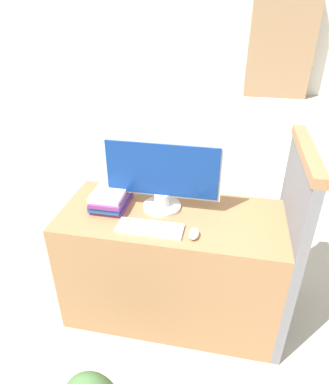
# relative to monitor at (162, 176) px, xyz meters

# --- Properties ---
(ground_plane) EXTENTS (20.00, 20.00, 0.00)m
(ground_plane) POSITION_rel_monitor_xyz_m (0.07, -0.36, -0.97)
(ground_plane) COLOR #BCB7A8
(wall_back) EXTENTS (12.00, 0.06, 2.80)m
(wall_back) POSITION_rel_monitor_xyz_m (0.07, 6.24, 0.43)
(wall_back) COLOR white
(wall_back) RESTS_ON ground_plane
(desk) EXTENTS (1.29, 0.59, 0.76)m
(desk) POSITION_rel_monitor_xyz_m (0.07, -0.06, -0.59)
(desk) COLOR #9E7047
(desk) RESTS_ON ground_plane
(carrel_divider) EXTENTS (0.07, 0.69, 1.21)m
(carrel_divider) POSITION_rel_monitor_xyz_m (0.74, -0.01, -0.36)
(carrel_divider) COLOR slate
(carrel_divider) RESTS_ON ground_plane
(monitor) EXTENTS (0.67, 0.22, 0.42)m
(monitor) POSITION_rel_monitor_xyz_m (0.00, 0.00, 0.00)
(monitor) COLOR silver
(monitor) RESTS_ON desk
(keyboard) EXTENTS (0.36, 0.13, 0.02)m
(keyboard) POSITION_rel_monitor_xyz_m (-0.02, -0.23, -0.20)
(keyboard) COLOR silver
(keyboard) RESTS_ON desk
(mouse) EXTENTS (0.05, 0.09, 0.04)m
(mouse) POSITION_rel_monitor_xyz_m (0.22, -0.25, -0.19)
(mouse) COLOR white
(mouse) RESTS_ON desk
(book_stack) EXTENTS (0.20, 0.28, 0.11)m
(book_stack) POSITION_rel_monitor_xyz_m (-0.30, -0.04, -0.16)
(book_stack) COLOR #7A3384
(book_stack) RESTS_ON desk
(bookshelf_far) EXTENTS (1.26, 0.32, 1.95)m
(bookshelf_far) POSITION_rel_monitor_xyz_m (1.17, 6.00, 0.00)
(bookshelf_far) COLOR #9E7A56
(bookshelf_far) RESTS_ON ground_plane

